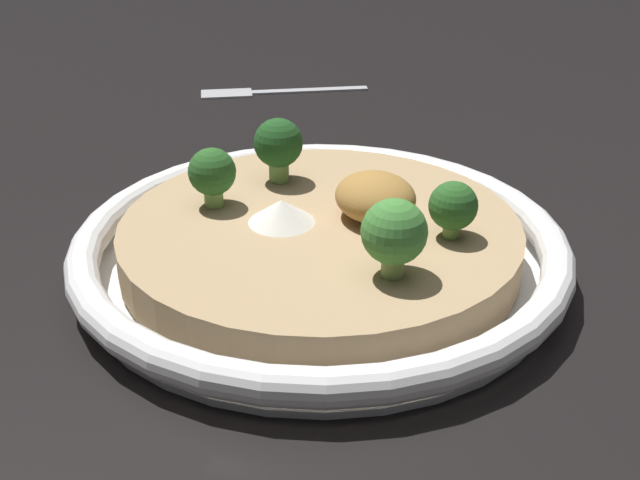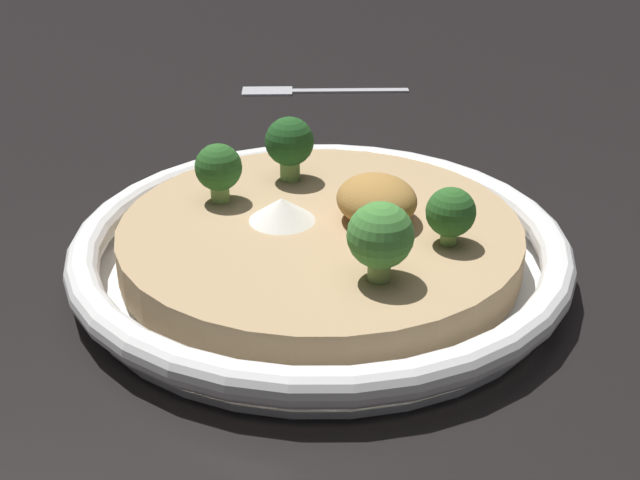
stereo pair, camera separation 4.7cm
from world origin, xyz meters
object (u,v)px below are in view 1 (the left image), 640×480
broccoli_back_right (212,174)px  broccoli_front_left (394,233)px  broccoli_right (276,146)px  broccoli_front (453,207)px  fork_utensil (266,91)px  risotto_bowl (320,246)px

broccoli_back_right → broccoli_front_left: broccoli_front_left is taller
broccoli_right → broccoli_front_left: bearing=-175.3°
broccoli_front → broccoli_front_left: broccoli_front_left is taller
broccoli_back_right → fork_utensil: bearing=-25.5°
broccoli_back_right → fork_utensil: broccoli_back_right is taller
risotto_bowl → broccoli_back_right: (0.05, 0.05, 0.04)m
risotto_bowl → broccoli_front_left: broccoli_front_left is taller
broccoli_right → fork_utensil: (0.28, -0.09, -0.05)m
broccoli_right → broccoli_front_left: same height
broccoli_front → fork_utensil: 0.40m
risotto_bowl → fork_utensil: size_ratio=1.78×
broccoli_right → broccoli_front: (-0.11, -0.06, -0.01)m
broccoli_front_left → risotto_bowl: bearing=7.5°
broccoli_back_right → broccoli_front_left: (-0.12, -0.06, 0.00)m
broccoli_right → broccoli_front_left: size_ratio=0.99×
fork_utensil → broccoli_front_left: bearing=94.6°
broccoli_front_left → fork_utensil: size_ratio=0.26×
broccoli_front_left → broccoli_front: bearing=-63.6°
fork_utensil → risotto_bowl: bearing=90.8°
broccoli_right → broccoli_front_left: (-0.14, -0.01, -0.00)m
fork_utensil → broccoli_right: bearing=87.2°
broccoli_front → broccoli_front_left: (-0.03, 0.05, 0.01)m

